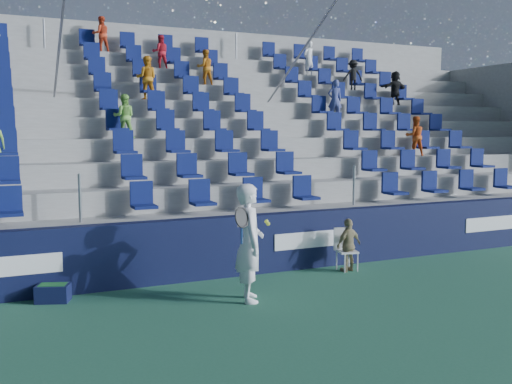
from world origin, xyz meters
TOP-DOWN VIEW (x-y plane):
  - ground at (0.00, 0.00)m, footprint 70.00×70.00m
  - sponsor_wall at (0.00, 3.15)m, footprint 24.00×0.32m
  - grandstand at (0.00, 8.24)m, footprint 24.00×8.17m
  - tennis_player at (-0.52, 1.45)m, footprint 0.74×0.84m
  - line_judge_chair at (2.15, 2.64)m, footprint 0.46×0.47m
  - line_judge at (2.15, 2.50)m, footprint 0.69×0.40m
  - ball_bin at (-3.59, 2.75)m, footprint 0.63×0.52m

SIDE VIEW (x-z plane):
  - ground at x=0.00m, z-range 0.00..0.00m
  - ball_bin at x=-3.59m, z-range 0.01..0.32m
  - line_judge_chair at x=2.15m, z-range 0.06..0.94m
  - line_judge at x=2.15m, z-range 0.00..1.10m
  - sponsor_wall at x=0.00m, z-range 0.00..1.20m
  - tennis_player at x=-0.52m, z-range 0.00..2.01m
  - grandstand at x=0.00m, z-range -1.18..5.45m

